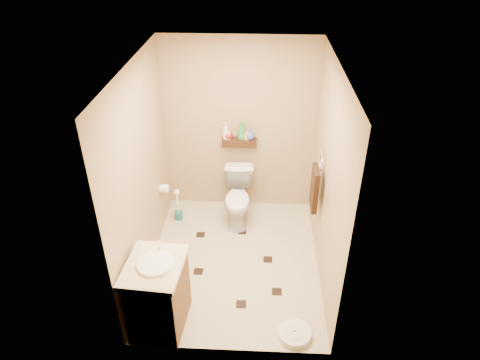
{
  "coord_description": "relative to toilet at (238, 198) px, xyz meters",
  "views": [
    {
      "loc": [
        0.26,
        -3.88,
        3.59
      ],
      "look_at": [
        0.05,
        0.25,
        1.01
      ],
      "focal_mm": 32.0,
      "sensor_mm": 36.0,
      "label": 1
    }
  ],
  "objects": [
    {
      "name": "bottle_c",
      "position": [
        -0.15,
        0.34,
        0.79
      ],
      "size": [
        0.13,
        0.13,
        0.14
      ],
      "primitive_type": "imported",
      "rotation": [
        0.0,
        0.0,
        3.32
      ],
      "color": "red",
      "rests_on": "wall_shelf"
    },
    {
      "name": "ceiling",
      "position": [
        -0.0,
        -0.83,
        2.04
      ],
      "size": [
        2.0,
        2.5,
        0.02
      ],
      "primitive_type": "cube",
      "color": "white",
      "rests_on": "wall_back"
    },
    {
      "name": "bottle_a",
      "position": [
        -0.18,
        0.34,
        0.83
      ],
      "size": [
        0.11,
        0.11,
        0.23
      ],
      "primitive_type": "imported",
      "rotation": [
        0.0,
        0.0,
        4.42
      ],
      "color": "silver",
      "rests_on": "wall_shelf"
    },
    {
      "name": "floor_accents",
      "position": [
        0.03,
        -0.88,
        -0.35
      ],
      "size": [
        1.09,
        1.35,
        0.01
      ],
      "color": "black",
      "rests_on": "ground"
    },
    {
      "name": "wall_shelf",
      "position": [
        -0.0,
        0.34,
        0.66
      ],
      "size": [
        0.46,
        0.14,
        0.1
      ],
      "primitive_type": "cube",
      "color": "#3B1D10",
      "rests_on": "wall_back"
    },
    {
      "name": "vanity",
      "position": [
        -0.7,
        -1.78,
        0.05
      ],
      "size": [
        0.59,
        0.69,
        0.92
      ],
      "rotation": [
        0.0,
        0.0,
        -0.08
      ],
      "color": "brown",
      "rests_on": "ground"
    },
    {
      "name": "bottle_e",
      "position": [
        0.1,
        0.34,
        0.79
      ],
      "size": [
        0.07,
        0.07,
        0.15
      ],
      "primitive_type": "imported",
      "rotation": [
        0.0,
        0.0,
        1.65
      ],
      "color": "#E7994D",
      "rests_on": "wall_shelf"
    },
    {
      "name": "bottle_b",
      "position": [
        -0.16,
        0.34,
        0.8
      ],
      "size": [
        0.07,
        0.08,
        0.16
      ],
      "primitive_type": "imported",
      "rotation": [
        0.0,
        0.0,
        3.15
      ],
      "color": "#FDFB35",
      "rests_on": "wall_shelf"
    },
    {
      "name": "toilet_brush",
      "position": [
        -0.82,
        -0.02,
        -0.19
      ],
      "size": [
        0.11,
        0.11,
        0.48
      ],
      "color": "#1A6863",
      "rests_on": "ground"
    },
    {
      "name": "toilet",
      "position": [
        0.0,
        0.0,
        0.0
      ],
      "size": [
        0.4,
        0.7,
        0.71
      ],
      "primitive_type": "imported",
      "rotation": [
        0.0,
        0.0,
        0.01
      ],
      "color": "white",
      "rests_on": "ground"
    },
    {
      "name": "bottle_f",
      "position": [
        0.14,
        0.34,
        0.79
      ],
      "size": [
        0.16,
        0.16,
        0.15
      ],
      "primitive_type": "imported",
      "rotation": [
        0.0,
        0.0,
        0.47
      ],
      "color": "#4353A9",
      "rests_on": "wall_shelf"
    },
    {
      "name": "wall_right",
      "position": [
        1.0,
        -0.83,
        0.84
      ],
      "size": [
        0.04,
        2.5,
        2.4
      ],
      "primitive_type": "cube",
      "color": "tan",
      "rests_on": "ground"
    },
    {
      "name": "ground",
      "position": [
        -0.0,
        -0.83,
        -0.36
      ],
      "size": [
        2.5,
        2.5,
        0.0
      ],
      "primitive_type": "plane",
      "color": "beige",
      "rests_on": "ground"
    },
    {
      "name": "wall_back",
      "position": [
        -0.0,
        0.42,
        0.84
      ],
      "size": [
        2.0,
        0.04,
        2.4
      ],
      "primitive_type": "cube",
      "color": "tan",
      "rests_on": "ground"
    },
    {
      "name": "wall_front",
      "position": [
        -0.0,
        -2.08,
        0.84
      ],
      "size": [
        2.0,
        0.04,
        2.4
      ],
      "primitive_type": "cube",
      "color": "tan",
      "rests_on": "ground"
    },
    {
      "name": "bathroom_scale",
      "position": [
        0.66,
        -1.89,
        -0.32
      ],
      "size": [
        0.42,
        0.42,
        0.07
      ],
      "rotation": [
        0.0,
        0.0,
        0.31
      ],
      "color": "white",
      "rests_on": "ground"
    },
    {
      "name": "towel_ring",
      "position": [
        0.91,
        -0.58,
        0.59
      ],
      "size": [
        0.12,
        0.3,
        0.76
      ],
      "color": "silver",
      "rests_on": "wall_right"
    },
    {
      "name": "bottle_d",
      "position": [
        0.03,
        0.34,
        0.84
      ],
      "size": [
        0.13,
        0.13,
        0.25
      ],
      "primitive_type": "imported",
      "rotation": [
        0.0,
        0.0,
        0.38
      ],
      "color": "green",
      "rests_on": "wall_shelf"
    },
    {
      "name": "wall_left",
      "position": [
        -1.0,
        -0.83,
        0.84
      ],
      "size": [
        0.04,
        2.5,
        2.4
      ],
      "primitive_type": "cube",
      "color": "tan",
      "rests_on": "ground"
    },
    {
      "name": "toilet_paper",
      "position": [
        -0.94,
        -0.18,
        0.24
      ],
      "size": [
        0.12,
        0.11,
        0.12
      ],
      "color": "white",
      "rests_on": "wall_left"
    }
  ]
}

